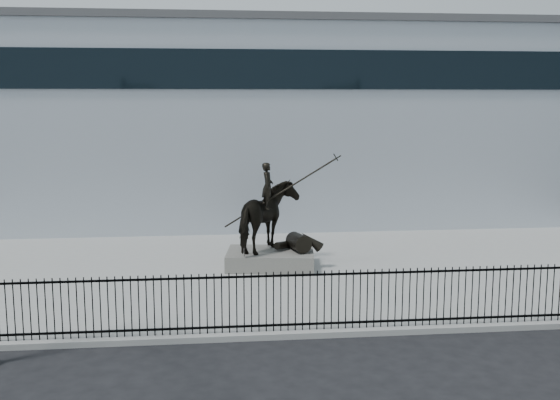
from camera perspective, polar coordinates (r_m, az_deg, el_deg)
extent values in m
plane|color=black|center=(15.39, 2.04, -13.37)|extent=(120.00, 120.00, 0.00)
cube|color=#969693|center=(21.96, -0.57, -6.33)|extent=(30.00, 12.00, 0.15)
cube|color=#B4BCC4|center=(34.19, -2.71, 6.59)|extent=(44.00, 14.00, 9.00)
cube|color=black|center=(16.44, 1.41, -10.77)|extent=(22.00, 0.05, 0.05)
cube|color=black|center=(16.06, 1.43, -6.57)|extent=(22.00, 0.05, 0.05)
cube|color=black|center=(16.25, 1.42, -8.78)|extent=(22.00, 0.03, 1.50)
cube|color=#5F5C56|center=(22.33, -0.84, -5.15)|extent=(3.16, 2.37, 0.55)
imported|color=black|center=(22.03, -0.85, -1.52)|extent=(2.26, 2.55, 2.33)
imported|color=black|center=(21.87, -1.10, 1.23)|extent=(0.45, 0.62, 1.57)
cylinder|color=black|center=(21.89, -0.02, 0.60)|extent=(3.72, 0.54, 2.37)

